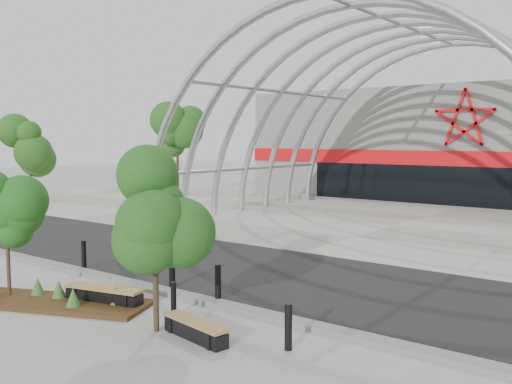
{
  "coord_description": "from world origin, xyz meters",
  "views": [
    {
      "loc": [
        11.79,
        -11.32,
        4.43
      ],
      "look_at": [
        0.0,
        4.0,
        2.6
      ],
      "focal_mm": 40.0,
      "sensor_mm": 36.0,
      "label": 1
    }
  ],
  "objects": [
    {
      "name": "bollard_3",
      "position": [
        1.7,
        -1.58,
        0.43
      ],
      "size": [
        0.14,
        0.14,
        0.87
      ],
      "primitive_type": "cylinder",
      "color": "black",
      "rests_on": "ground"
    },
    {
      "name": "arena_building",
      "position": [
        0.0,
        33.45,
        3.99
      ],
      "size": [
        34.0,
        15.24,
        8.0
      ],
      "color": "slate",
      "rests_on": "ground"
    },
    {
      "name": "bench_1",
      "position": [
        3.26,
        -2.43,
        0.2
      ],
      "size": [
        2.01,
        0.77,
        0.41
      ],
      "color": "black",
      "rests_on": "ground"
    },
    {
      "name": "bg_tree_0",
      "position": [
        -20.0,
        20.0,
        4.64
      ],
      "size": [
        3.0,
        3.0,
        6.45
      ],
      "color": "black",
      "rests_on": "ground"
    },
    {
      "name": "bollard_1",
      "position": [
        -0.29,
        0.3,
        0.56
      ],
      "size": [
        0.18,
        0.18,
        1.12
      ],
      "primitive_type": "cylinder",
      "color": "black",
      "rests_on": "ground"
    },
    {
      "name": "forecourt",
      "position": [
        0.0,
        15.5,
        0.02
      ],
      "size": [
        60.0,
        17.0,
        0.04
      ],
      "primitive_type": "cube",
      "color": "gray",
      "rests_on": "ground"
    },
    {
      "name": "bollard_2",
      "position": [
        1.78,
        -0.0,
        0.52
      ],
      "size": [
        0.17,
        0.17,
        1.04
      ],
      "primitive_type": "cylinder",
      "color": "black",
      "rests_on": "ground"
    },
    {
      "name": "vault_canopy",
      "position": [
        0.0,
        15.5,
        0.02
      ],
      "size": [
        20.8,
        15.8,
        20.36
      ],
      "color": "#A2A7AC",
      "rests_on": "ground"
    },
    {
      "name": "street_tree_1",
      "position": [
        2.18,
        -2.6,
        2.81
      ],
      "size": [
        1.65,
        1.65,
        3.91
      ],
      "color": "#2E2414",
      "rests_on": "ground"
    },
    {
      "name": "bench_0",
      "position": [
        -0.48,
        -2.02,
        0.24
      ],
      "size": [
        2.36,
        1.03,
        0.48
      ],
      "color": "black",
      "rests_on": "ground"
    },
    {
      "name": "street_tree_0",
      "position": [
        -3.03,
        -3.26,
        2.35
      ],
      "size": [
        1.43,
        1.43,
        3.27
      ],
      "color": "#33251B",
      "rests_on": "ground"
    },
    {
      "name": "bg_tree_2",
      "position": [
        -24.0,
        10.0,
        3.86
      ],
      "size": [
        2.55,
        2.55,
        5.38
      ],
      "color": "black",
      "rests_on": "ground"
    },
    {
      "name": "ground",
      "position": [
        0.0,
        0.0,
        0.0
      ],
      "size": [
        140.0,
        140.0,
        0.0
      ],
      "primitive_type": "plane",
      "color": "gray",
      "rests_on": "ground"
    },
    {
      "name": "bollard_0",
      "position": [
        -4.31,
        0.1,
        0.5
      ],
      "size": [
        0.16,
        0.16,
        1.0
      ],
      "primitive_type": "cylinder",
      "color": "black",
      "rests_on": "ground"
    },
    {
      "name": "bollard_4",
      "position": [
        5.26,
        -1.72,
        0.5
      ],
      "size": [
        0.16,
        0.16,
        1.0
      ],
      "primitive_type": "cylinder",
      "color": "black",
      "rests_on": "ground"
    },
    {
      "name": "kerb",
      "position": [
        0.0,
        -0.25,
        0.06
      ],
      "size": [
        60.0,
        0.5,
        0.12
      ],
      "primitive_type": "cube",
      "color": "slate",
      "rests_on": "ground"
    },
    {
      "name": "road",
      "position": [
        0.0,
        3.5,
        0.01
      ],
      "size": [
        140.0,
        7.0,
        0.02
      ],
      "primitive_type": "cube",
      "color": "black",
      "rests_on": "ground"
    },
    {
      "name": "planting_bed",
      "position": [
        -1.78,
        -2.9,
        0.14
      ],
      "size": [
        5.71,
        3.68,
        0.58
      ],
      "color": "#31220C",
      "rests_on": "ground"
    }
  ]
}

